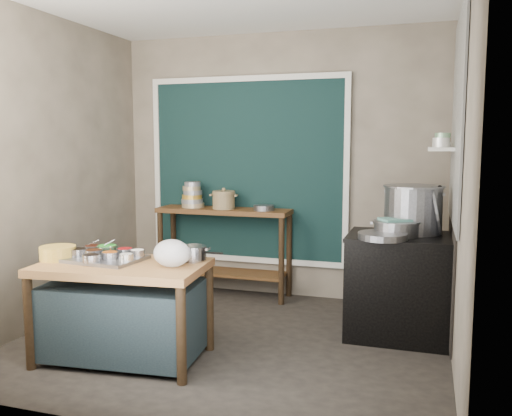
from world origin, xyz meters
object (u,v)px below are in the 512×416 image
(saucepan, at_px, (193,253))
(steamer, at_px, (396,228))
(stove_block, at_px, (402,288))
(utensil_cup, at_px, (196,203))
(yellow_basin, at_px, (58,253))
(prep_table, at_px, (123,312))
(stock_pot, at_px, (413,209))
(back_counter, at_px, (224,252))
(ceramic_crock, at_px, (224,201))
(condiment_tray, at_px, (104,259))

(saucepan, relative_size, steamer, 0.54)
(stove_block, distance_m, utensil_cup, 2.41)
(yellow_basin, height_order, steamer, steamer)
(prep_table, bearing_deg, utensil_cup, 91.52)
(stock_pot, bearing_deg, stove_block, -113.75)
(prep_table, distance_m, saucepan, 0.69)
(back_counter, relative_size, stove_block, 1.61)
(prep_table, distance_m, stove_block, 2.31)
(steamer, bearing_deg, utensil_cup, 160.14)
(back_counter, height_order, utensil_cup, utensil_cup)
(yellow_basin, height_order, saucepan, saucepan)
(yellow_basin, relative_size, saucepan, 1.29)
(prep_table, height_order, stock_pot, stock_pot)
(stove_block, distance_m, ceramic_crock, 2.11)
(prep_table, distance_m, ceramic_crock, 1.98)
(saucepan, bearing_deg, condiment_tray, -165.16)
(condiment_tray, distance_m, utensil_cup, 1.85)
(condiment_tray, xyz_separation_m, stock_pot, (2.26, 1.26, 0.32))
(utensil_cup, bearing_deg, saucepan, -66.78)
(condiment_tray, bearing_deg, back_counter, 81.05)
(stove_block, bearing_deg, utensil_cup, 161.91)
(stove_block, xyz_separation_m, saucepan, (-1.52, -0.91, 0.38))
(prep_table, distance_m, back_counter, 1.90)
(condiment_tray, bearing_deg, saucepan, 16.57)
(saucepan, distance_m, ceramic_crock, 1.67)
(yellow_basin, distance_m, steamer, 2.74)
(condiment_tray, relative_size, ceramic_crock, 2.31)
(prep_table, height_order, yellow_basin, yellow_basin)
(back_counter, relative_size, yellow_basin, 5.29)
(condiment_tray, bearing_deg, stove_block, 26.88)
(ceramic_crock, bearing_deg, saucepan, -77.14)
(ceramic_crock, distance_m, stock_pot, 2.03)
(ceramic_crock, bearing_deg, back_counter, 108.49)
(yellow_basin, bearing_deg, stock_pot, 27.23)
(prep_table, xyz_separation_m, saucepan, (0.48, 0.25, 0.43))
(back_counter, xyz_separation_m, stove_block, (1.90, -0.73, -0.05))
(prep_table, relative_size, stock_pot, 2.39)
(prep_table, height_order, ceramic_crock, ceramic_crock)
(utensil_cup, bearing_deg, yellow_basin, -99.49)
(prep_table, xyz_separation_m, condiment_tray, (-0.19, 0.05, 0.39))
(ceramic_crock, bearing_deg, stock_pot, -15.64)
(stove_block, bearing_deg, ceramic_crock, 159.71)
(saucepan, distance_m, steamer, 1.70)
(steamer, bearing_deg, saucepan, -149.70)
(ceramic_crock, bearing_deg, condiment_tray, -99.43)
(saucepan, relative_size, utensil_cup, 1.43)
(stove_block, xyz_separation_m, condiment_tray, (-2.19, -1.11, 0.34))
(yellow_basin, bearing_deg, ceramic_crock, 70.87)
(stock_pot, xyz_separation_m, steamer, (-0.12, -0.21, -0.14))
(yellow_basin, xyz_separation_m, stock_pot, (2.61, 1.34, 0.28))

